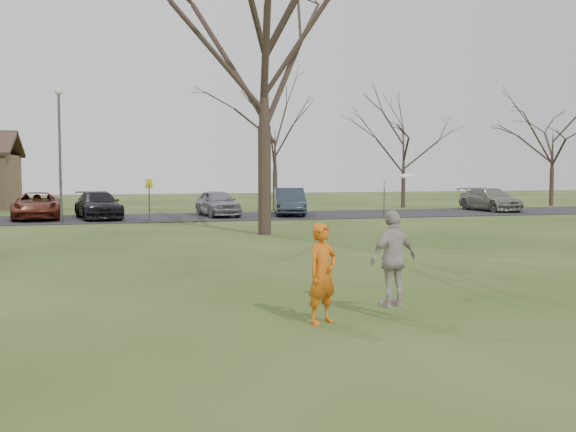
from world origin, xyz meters
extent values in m
plane|color=#1E380F|center=(0.00, 0.00, 0.00)|extent=(120.00, 120.00, 0.00)
cube|color=black|center=(0.00, 25.00, 0.02)|extent=(62.00, 6.50, 0.04)
imported|color=#C95C10|center=(-0.45, 0.12, 0.83)|extent=(0.72, 0.64, 1.65)
imported|color=#5E2416|center=(-7.34, 25.23, 0.71)|extent=(2.50, 4.96, 1.35)
imported|color=black|center=(-4.38, 24.86, 0.72)|extent=(2.72, 4.98, 1.37)
imported|color=gray|center=(1.77, 25.15, 0.74)|extent=(2.19, 4.32, 1.41)
imported|color=#28303C|center=(5.68, 24.93, 0.78)|extent=(2.43, 4.70, 1.48)
imported|color=gray|center=(18.43, 25.53, 0.73)|extent=(2.30, 4.87, 1.37)
imported|color=#B2A7A0|center=(0.83, 0.19, 1.01)|extent=(1.05, 0.69, 1.65)
cylinder|color=white|center=(1.12, 0.27, 2.42)|extent=(0.28, 0.27, 0.10)
cylinder|color=#47474C|center=(-6.00, 22.50, 3.00)|extent=(0.12, 0.12, 6.00)
sphere|color=beige|center=(-6.00, 22.50, 6.10)|extent=(0.34, 0.34, 0.34)
cylinder|color=#47474C|center=(-2.00, 22.00, 1.00)|extent=(0.06, 0.06, 2.00)
cube|color=yellow|center=(-2.00, 22.00, 1.85)|extent=(0.35, 0.35, 0.45)
cylinder|color=#47474C|center=(10.00, 22.00, 1.00)|extent=(0.06, 0.06, 2.00)
cube|color=silver|center=(10.00, 22.00, 1.85)|extent=(0.35, 0.35, 0.45)
camera|label=1|loc=(-3.80, -10.21, 2.53)|focal=41.64mm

